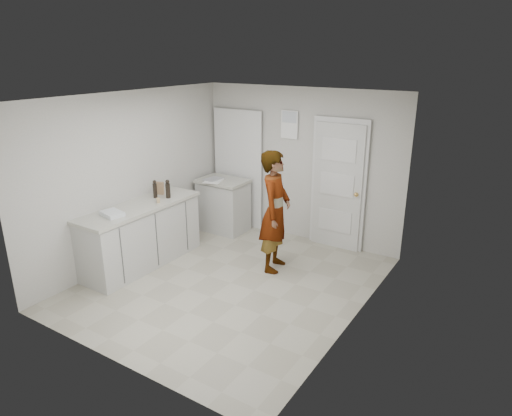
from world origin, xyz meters
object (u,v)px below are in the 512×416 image
Objects in this scene: baking_dish at (112,214)px; egg_bowl at (110,214)px; cake_mix_box at (160,188)px; oil_cruet_b at (155,189)px; person at (275,211)px; oil_cruet_a at (168,189)px; spice_jar at (158,200)px.

egg_bowl is (-0.01, -0.03, -0.00)m from baking_dish.
baking_dish is (0.14, -1.06, -0.07)m from cake_mix_box.
cake_mix_box is 0.70× the size of oil_cruet_b.
person is at bearing 17.36° from oil_cruet_b.
person reaches higher than cake_mix_box.
cake_mix_box is at bearing 163.42° from oil_cruet_a.
person is 14.78× the size of egg_bowl.
spice_jar is 0.21× the size of baking_dish.
oil_cruet_a reaches higher than egg_bowl.
egg_bowl is (0.13, -1.08, -0.07)m from cake_mix_box.
person is 6.16× the size of oil_cruet_a.
person is at bearing 40.29° from baking_dish.
oil_cruet_a is at bearing 99.04° from spice_jar.
oil_cruet_a is 2.40× the size of egg_bowl.
cake_mix_box reaches higher than spice_jar.
cake_mix_box is 0.19m from oil_cruet_b.
person is 1.67m from oil_cruet_a.
spice_jar is at bearing 79.42° from baking_dish.
baking_dish is 2.98× the size of egg_bowl.
spice_jar is at bearing 100.45° from person.
person is 1.86m from oil_cruet_b.
oil_cruet_b reaches higher than baking_dish.
oil_cruet_a is (-0.04, 0.26, 0.10)m from spice_jar.
person is 1.88m from cake_mix_box.
person is 1.71m from spice_jar.
oil_cruet_a is 0.19m from oil_cruet_b.
oil_cruet_b is 0.92m from egg_bowl.
cake_mix_box is 0.55× the size of baking_dish.
cake_mix_box is 2.63× the size of spice_jar.
oil_cruet_a reaches higher than cake_mix_box.
spice_jar is at bearing -80.96° from oil_cruet_a.
cake_mix_box is 1.07m from baking_dish.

